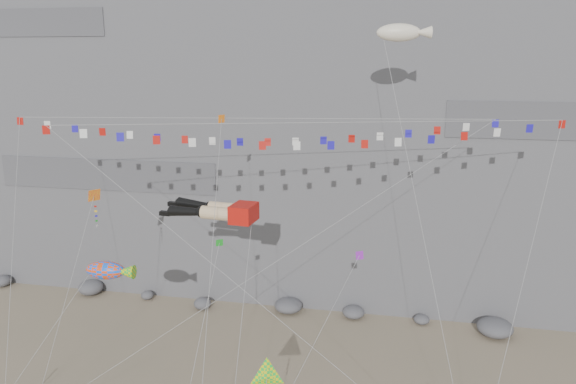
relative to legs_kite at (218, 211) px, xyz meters
name	(u,v)px	position (x,y,z in m)	size (l,w,h in m)	color
cliff	(316,37)	(2.43, 27.00, 12.15)	(80.00, 28.00, 50.00)	slate
talus_boulders	(288,306)	(2.43, 12.00, -12.25)	(60.00, 3.00, 1.20)	#5D5D62
legs_kite	(218,211)	(0.00, 0.00, 0.00)	(8.36, 14.89, 18.61)	#BB120B
flag_banner_upper	(253,119)	(1.69, 3.20, 5.93)	(33.04, 14.89, 25.89)	#BB120B
flag_banner_lower	(314,123)	(6.45, 0.39, 6.05)	(31.74, 12.11, 22.72)	#BB120B
harlequin_kite	(94,196)	(-8.89, -0.42, 0.69)	(2.21, 8.73, 15.65)	red
fish_windsock	(105,270)	(-7.39, -2.29, -3.98)	(7.64, 7.55, 12.43)	#FF460D
delta_kite	(267,377)	(5.31, -8.27, -6.84)	(2.20, 4.87, 7.77)	yellow
blimp_windsock	(399,33)	(11.42, 5.68, 11.68)	(7.44, 13.00, 27.81)	#F4E6C8
small_kite_a	(221,124)	(-0.30, 2.06, 5.63)	(3.00, 14.21, 23.24)	orange
small_kite_b	(358,259)	(9.58, -1.33, -2.23)	(6.32, 10.92, 15.89)	purple
small_kite_c	(218,248)	(0.78, -2.50, -1.74)	(1.01, 11.48, 15.72)	#179921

